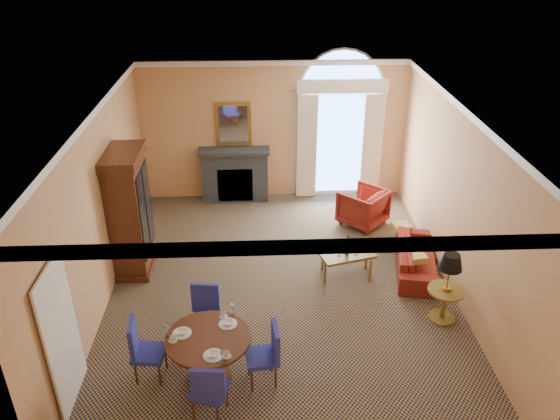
{
  "coord_description": "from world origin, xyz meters",
  "views": [
    {
      "loc": [
        -0.38,
        -7.98,
        5.8
      ],
      "look_at": [
        0.0,
        0.5,
        1.3
      ],
      "focal_mm": 35.0,
      "sensor_mm": 36.0,
      "label": 1
    }
  ],
  "objects_px": {
    "armchair": "(363,207)",
    "side_table": "(448,279)",
    "coffee_table": "(347,254)",
    "armoire": "(129,214)",
    "dining_table": "(209,348)",
    "sofa": "(417,257)"
  },
  "relations": [
    {
      "from": "armoire",
      "to": "side_table",
      "type": "xyz_separation_m",
      "value": [
        5.32,
        -1.82,
        -0.33
      ]
    },
    {
      "from": "dining_table",
      "to": "coffee_table",
      "type": "xyz_separation_m",
      "value": [
        2.32,
        2.46,
        -0.09
      ]
    },
    {
      "from": "side_table",
      "to": "armchair",
      "type": "bearing_deg",
      "value": 102.92
    },
    {
      "from": "armchair",
      "to": "side_table",
      "type": "height_order",
      "value": "side_table"
    },
    {
      "from": "armoire",
      "to": "dining_table",
      "type": "distance_m",
      "value": 3.43
    },
    {
      "from": "dining_table",
      "to": "sofa",
      "type": "bearing_deg",
      "value": 35.33
    },
    {
      "from": "armchair",
      "to": "side_table",
      "type": "bearing_deg",
      "value": 56.95
    },
    {
      "from": "dining_table",
      "to": "armchair",
      "type": "distance_m",
      "value": 5.31
    },
    {
      "from": "dining_table",
      "to": "armchair",
      "type": "bearing_deg",
      "value": 56.06
    },
    {
      "from": "dining_table",
      "to": "armoire",
      "type": "bearing_deg",
      "value": 118.43
    },
    {
      "from": "armoire",
      "to": "armchair",
      "type": "height_order",
      "value": "armoire"
    },
    {
      "from": "armoire",
      "to": "coffee_table",
      "type": "xyz_separation_m",
      "value": [
        3.93,
        -0.51,
        -0.66
      ]
    },
    {
      "from": "dining_table",
      "to": "sofa",
      "type": "distance_m",
      "value": 4.5
    },
    {
      "from": "side_table",
      "to": "dining_table",
      "type": "bearing_deg",
      "value": -162.73
    },
    {
      "from": "sofa",
      "to": "coffee_table",
      "type": "xyz_separation_m",
      "value": [
        -1.34,
        -0.13,
        0.19
      ]
    },
    {
      "from": "coffee_table",
      "to": "armoire",
      "type": "bearing_deg",
      "value": 157.02
    },
    {
      "from": "armchair",
      "to": "dining_table",
      "type": "bearing_deg",
      "value": 10.08
    },
    {
      "from": "sofa",
      "to": "coffee_table",
      "type": "bearing_deg",
      "value": 107.16
    },
    {
      "from": "dining_table",
      "to": "armchair",
      "type": "height_order",
      "value": "dining_table"
    },
    {
      "from": "sofa",
      "to": "side_table",
      "type": "distance_m",
      "value": 1.53
    },
    {
      "from": "dining_table",
      "to": "side_table",
      "type": "bearing_deg",
      "value": 17.27
    },
    {
      "from": "sofa",
      "to": "coffee_table",
      "type": "distance_m",
      "value": 1.36
    }
  ]
}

